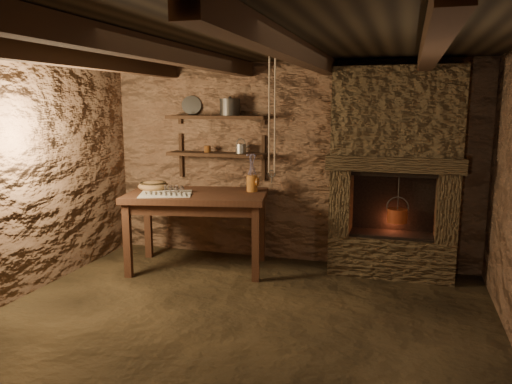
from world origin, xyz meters
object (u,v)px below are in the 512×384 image
(stoneware_jug, at_px, (252,175))
(work_table, at_px, (198,228))
(wooden_bowl, at_px, (153,186))
(red_pot, at_px, (397,215))
(iron_stockpot, at_px, (230,108))

(stoneware_jug, bearing_deg, work_table, -148.90)
(wooden_bowl, distance_m, red_pot, 2.83)
(wooden_bowl, relative_size, iron_stockpot, 1.49)
(work_table, distance_m, iron_stockpot, 1.48)
(wooden_bowl, bearing_deg, iron_stockpot, 29.75)
(iron_stockpot, distance_m, red_pot, 2.30)
(red_pot, bearing_deg, stoneware_jug, -175.70)
(work_table, xyz_separation_m, iron_stockpot, (0.23, 0.50, 1.37))
(red_pot, bearing_deg, iron_stockpot, 176.55)
(stoneware_jug, relative_size, iron_stockpot, 1.84)
(wooden_bowl, bearing_deg, stoneware_jug, 10.69)
(stoneware_jug, xyz_separation_m, wooden_bowl, (-1.16, -0.22, -0.15))
(stoneware_jug, bearing_deg, wooden_bowl, -162.42)
(work_table, height_order, stoneware_jug, stoneware_jug)
(work_table, bearing_deg, iron_stockpot, 54.26)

